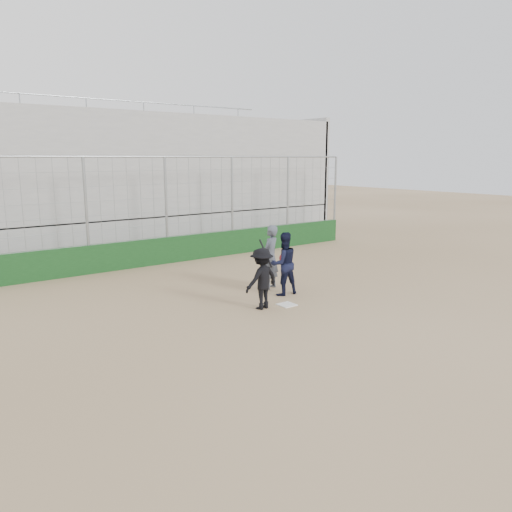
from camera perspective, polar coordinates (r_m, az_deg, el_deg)
ground at (r=13.72m, az=3.54°, el=-5.62°), size 90.00×90.00×0.00m
home_plate at (r=13.72m, az=3.54°, el=-5.58°), size 0.44×0.44×0.02m
backstop at (r=19.24m, az=-10.10°, el=2.02°), size 18.10×0.25×4.04m
bleachers at (r=23.55m, az=-15.82°, el=8.24°), size 20.25×6.70×6.98m
batter_at_plate at (r=13.20m, az=0.65°, el=-2.59°), size 1.14×0.81×1.80m
catcher_crouched at (r=14.57m, az=3.20°, el=-2.09°), size 0.95×0.77×1.24m
umpire at (r=15.21m, az=1.67°, el=-0.50°), size 0.85×0.73×1.77m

